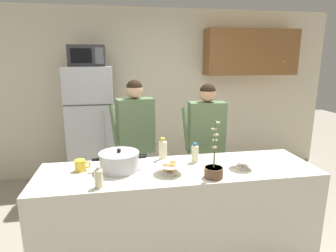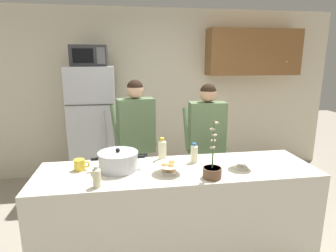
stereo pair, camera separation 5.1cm
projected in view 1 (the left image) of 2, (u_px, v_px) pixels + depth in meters
back_wall_unit at (165, 87)px, 4.52m from camera, size 6.00×0.48×2.60m
kitchen_island at (179, 217)px, 2.53m from camera, size 2.39×0.68×0.92m
refrigerator at (92, 128)px, 4.06m from camera, size 0.64×0.68×1.74m
microwave at (87, 56)px, 3.80m from camera, size 0.48×0.37×0.28m
person_near_pot at (135, 133)px, 3.23m from camera, size 0.55×0.49×1.62m
person_by_sink at (206, 137)px, 3.20m from camera, size 0.50×0.43×1.58m
cooking_pot at (119, 161)px, 2.38m from camera, size 0.45×0.34×0.19m
coffee_mug at (81, 165)px, 2.37m from camera, size 0.13×0.09×0.10m
bread_bowl at (170, 167)px, 2.32m from camera, size 0.24×0.24×0.10m
empty_bowl at (242, 163)px, 2.42m from camera, size 0.20×0.20×0.08m
bottle_near_edge at (99, 177)px, 2.05m from camera, size 0.06×0.06×0.16m
bottle_mid_counter at (195, 153)px, 2.56m from camera, size 0.07×0.07×0.18m
bottle_far_corner at (163, 149)px, 2.62m from camera, size 0.08×0.08×0.21m
potted_orchid at (214, 169)px, 2.23m from camera, size 0.15×0.15×0.47m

